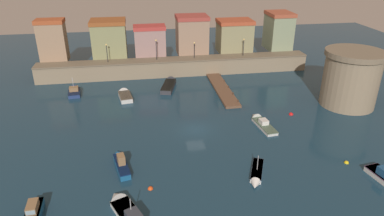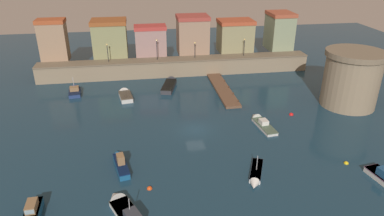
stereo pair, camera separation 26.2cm
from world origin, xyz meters
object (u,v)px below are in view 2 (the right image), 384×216
quay_lamp_2 (195,47)px  moored_boat_8 (125,95)px  moored_boat_7 (120,162)px  moored_boat_1 (126,211)px  quay_lamp_0 (107,50)px  fortress_tower (351,78)px  mooring_buoy_0 (291,115)px  moored_boat_3 (256,175)px  moored_boat_2 (75,91)px  moored_boat_0 (261,122)px  mooring_buoy_2 (150,189)px  quay_lamp_3 (244,44)px  quay_lamp_1 (157,46)px  mooring_buoy_1 (346,163)px  moored_boat_5 (170,84)px

quay_lamp_2 → moored_boat_8: quay_lamp_2 is taller
quay_lamp_2 → moored_boat_7: 33.00m
moored_boat_1 → quay_lamp_0: bearing=-18.8°
fortress_tower → mooring_buoy_0: bearing=-168.2°
fortress_tower → moored_boat_3: bearing=-141.3°
moored_boat_2 → moored_boat_0: bearing=-126.3°
moored_boat_2 → moored_boat_7: 24.59m
quay_lamp_2 → mooring_buoy_2: size_ratio=5.44×
moored_boat_7 → mooring_buoy_2: (3.09, -4.71, -0.52)m
moored_boat_7 → mooring_buoy_2: 5.66m
moored_boat_8 → quay_lamp_0: bearing=8.1°
mooring_buoy_2 → quay_lamp_3: bearing=59.9°
moored_boat_7 → mooring_buoy_2: moored_boat_7 is taller
quay_lamp_2 → mooring_buoy_0: quay_lamp_2 is taller
moored_boat_8 → mooring_buoy_0: moored_boat_8 is taller
quay_lamp_1 → mooring_buoy_0: 27.92m
moored_boat_0 → mooring_buoy_2: (-16.10, -12.18, -0.30)m
moored_boat_2 → mooring_buoy_1: moored_boat_2 is taller
quay_lamp_3 → moored_boat_7: quay_lamp_3 is taller
moored_boat_3 → moored_boat_8: 28.50m
moored_boat_1 → moored_boat_8: 28.33m
quay_lamp_2 → quay_lamp_3: quay_lamp_3 is taller
mooring_buoy_2 → moored_boat_2: bearing=112.1°
quay_lamp_0 → mooring_buoy_0: (27.37, -20.24, -5.46)m
moored_boat_3 → quay_lamp_1: bearing=-143.3°
fortress_tower → moored_boat_2: (-42.90, 11.54, -3.97)m
quay_lamp_1 → mooring_buoy_1: 38.99m
quay_lamp_3 → moored_boat_3: quay_lamp_3 is taller
moored_boat_8 → fortress_tower: bearing=-112.7°
moored_boat_2 → mooring_buoy_1: (33.97, -26.70, -0.44)m
moored_boat_5 → mooring_buoy_1: 32.57m
moored_boat_1 → mooring_buoy_2: 4.21m
quay_lamp_3 → moored_boat_5: quay_lamp_3 is taller
moored_boat_1 → moored_boat_5: size_ratio=1.01×
moored_boat_5 → mooring_buoy_1: (17.75, -27.30, -0.44)m
moored_boat_3 → moored_boat_7: moored_boat_3 is taller
quay_lamp_1 → moored_boat_2: quay_lamp_1 is taller
moored_boat_0 → moored_boat_1: size_ratio=0.88×
quay_lamp_1 → moored_boat_7: bearing=-101.9°
quay_lamp_3 → moored_boat_3: size_ratio=0.62×
quay_lamp_2 → moored_boat_0: quay_lamp_2 is taller
moored_boat_1 → quay_lamp_3: bearing=-54.5°
quay_lamp_1 → mooring_buoy_1: (19.46, -33.29, -5.71)m
fortress_tower → quay_lamp_3: size_ratio=2.63×
mooring_buoy_1 → moored_boat_1: bearing=-169.5°
fortress_tower → quay_lamp_1: size_ratio=2.30×
quay_lamp_2 → moored_boat_1: bearing=-108.5°
quay_lamp_1 → moored_boat_5: quay_lamp_1 is taller
quay_lamp_2 → quay_lamp_3: size_ratio=0.91×
fortress_tower → moored_boat_7: (-34.66, -11.63, -3.88)m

